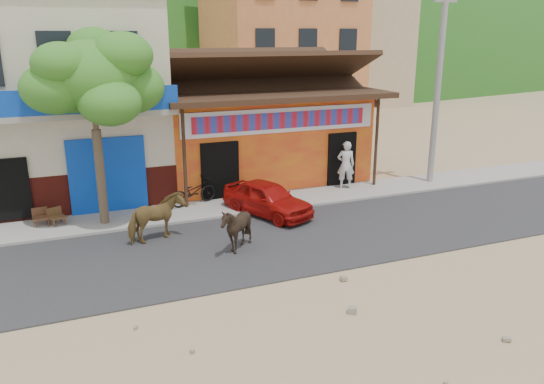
% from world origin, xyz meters
% --- Properties ---
extents(ground, '(120.00, 120.00, 0.00)m').
position_xyz_m(ground, '(0.00, 0.00, 0.00)').
color(ground, '#9E825B').
rests_on(ground, ground).
extents(road, '(60.00, 5.00, 0.04)m').
position_xyz_m(road, '(0.00, 2.50, 0.02)').
color(road, '#28282B').
rests_on(road, ground).
extents(sidewalk, '(60.00, 2.00, 0.12)m').
position_xyz_m(sidewalk, '(0.00, 6.00, 0.06)').
color(sidewalk, gray).
rests_on(sidewalk, ground).
extents(dance_club, '(8.00, 6.00, 3.60)m').
position_xyz_m(dance_club, '(2.00, 10.00, 1.80)').
color(dance_club, orange).
rests_on(dance_club, ground).
extents(cafe_building, '(7.00, 6.00, 7.00)m').
position_xyz_m(cafe_building, '(-5.50, 10.00, 3.50)').
color(cafe_building, beige).
rests_on(cafe_building, ground).
extents(apartment_front, '(9.00, 9.00, 12.00)m').
position_xyz_m(apartment_front, '(9.00, 24.00, 6.00)').
color(apartment_front, '#CC723F').
rests_on(apartment_front, ground).
extents(apartment_rear, '(8.00, 8.00, 10.00)m').
position_xyz_m(apartment_rear, '(18.00, 30.00, 5.00)').
color(apartment_rear, tan).
rests_on(apartment_rear, ground).
extents(tree, '(3.00, 3.00, 6.00)m').
position_xyz_m(tree, '(-4.60, 5.80, 3.12)').
color(tree, '#2D721E').
rests_on(tree, sidewalk).
extents(utility_pole, '(0.24, 0.24, 8.00)m').
position_xyz_m(utility_pole, '(8.20, 6.00, 4.12)').
color(utility_pole, gray).
rests_on(utility_pole, sidewalk).
extents(cow_tan, '(1.83, 1.29, 1.41)m').
position_xyz_m(cow_tan, '(-3.28, 3.83, 0.74)').
color(cow_tan, brown).
rests_on(cow_tan, road).
extents(cow_dark, '(1.25, 1.12, 1.35)m').
position_xyz_m(cow_dark, '(-1.34, 2.23, 0.71)').
color(cow_dark, black).
rests_on(cow_dark, road).
extents(red_car, '(2.63, 3.64, 1.15)m').
position_xyz_m(red_car, '(0.60, 4.80, 0.62)').
color(red_car, '#A60F0B').
rests_on(red_car, road).
extents(scooter, '(1.88, 1.15, 0.93)m').
position_xyz_m(scooter, '(-1.50, 6.58, 0.59)').
color(scooter, black).
rests_on(scooter, sidewalk).
extents(pedestrian, '(0.80, 0.67, 1.86)m').
position_xyz_m(pedestrian, '(4.50, 6.44, 1.05)').
color(pedestrian, silver).
rests_on(pedestrian, sidewalk).
extents(cafe_chair_left, '(0.60, 0.60, 0.98)m').
position_xyz_m(cafe_chair_left, '(-6.00, 6.17, 0.61)').
color(cafe_chair_left, '#4E2F1A').
rests_on(cafe_chair_left, sidewalk).
extents(cafe_chair_right, '(0.52, 0.52, 1.00)m').
position_xyz_m(cafe_chair_right, '(-6.48, 6.29, 0.62)').
color(cafe_chair_right, '#472417').
rests_on(cafe_chair_right, sidewalk).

